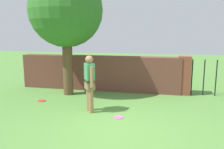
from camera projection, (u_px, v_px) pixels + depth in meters
ground_plane at (119, 129)px, 5.55m from camera, size 40.00×40.00×0.00m
brick_wall at (99, 73)px, 9.24m from camera, size 6.28×0.50×1.35m
tree at (66, 11)px, 8.14m from camera, size 2.57×2.57×4.29m
person at (90, 81)px, 6.63m from camera, size 0.38×0.46×1.62m
fence_gate at (222, 77)px, 8.28m from camera, size 3.03×0.44×1.40m
frisbee_red at (42, 101)px, 7.80m from camera, size 0.27×0.27×0.02m
frisbee_pink at (118, 117)px, 6.28m from camera, size 0.27×0.27×0.02m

